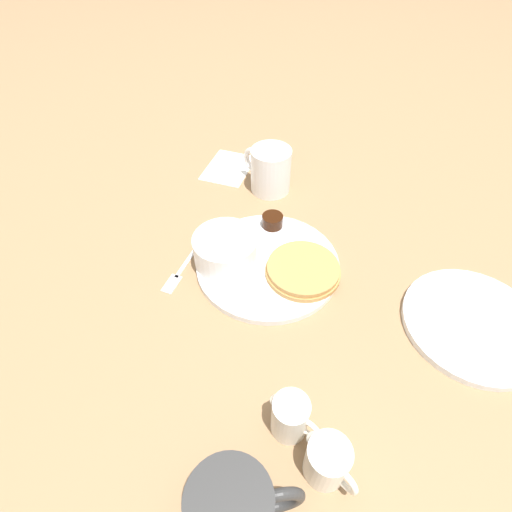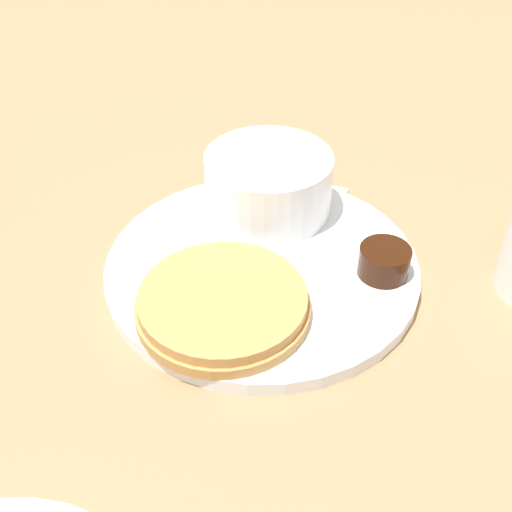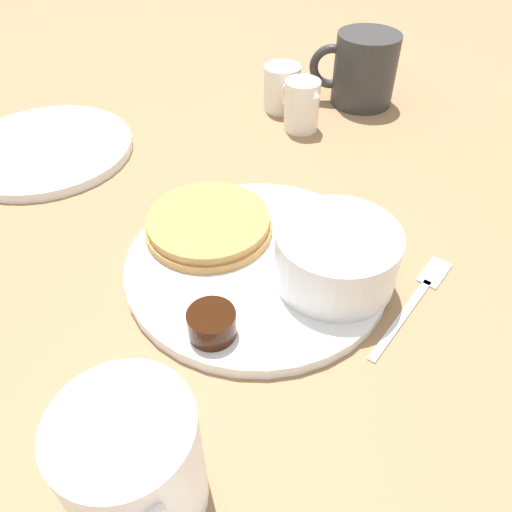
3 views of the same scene
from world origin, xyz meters
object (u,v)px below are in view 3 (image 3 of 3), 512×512
(coffee_mug, at_px, (138,469))
(fork, at_px, (419,294))
(plate, at_px, (257,264))
(bowl, at_px, (335,258))
(creamer_pitcher_near, at_px, (301,105))
(second_mug, at_px, (363,69))
(creamer_pitcher_far, at_px, (282,87))

(coffee_mug, xyz_separation_m, fork, (0.25, -0.15, -0.05))
(plate, relative_size, fork, 1.74)
(plate, distance_m, bowl, 0.08)
(creamer_pitcher_near, bearing_deg, second_mug, -30.24)
(coffee_mug, xyz_separation_m, creamer_pitcher_near, (0.51, 0.04, -0.01))
(bowl, bearing_deg, coffee_mug, 162.84)
(bowl, xyz_separation_m, creamer_pitcher_far, (0.34, 0.15, -0.01))
(coffee_mug, bearing_deg, bowl, -17.16)
(plate, distance_m, creamer_pitcher_far, 0.34)
(second_mug, bearing_deg, creamer_pitcher_near, 149.76)
(creamer_pitcher_far, height_order, fork, creamer_pitcher_far)
(plate, xyz_separation_m, coffee_mug, (-0.23, -0.00, 0.04))
(creamer_pitcher_near, height_order, fork, creamer_pitcher_near)
(creamer_pitcher_near, height_order, creamer_pitcher_far, creamer_pitcher_near)
(creamer_pitcher_near, distance_m, second_mug, 0.12)
(creamer_pitcher_far, bearing_deg, fork, -143.98)
(bowl, xyz_separation_m, coffee_mug, (-0.23, 0.07, 0.01))
(creamer_pitcher_far, bearing_deg, creamer_pitcher_near, -138.99)
(second_mug, bearing_deg, plate, 175.98)
(bowl, bearing_deg, creamer_pitcher_far, 24.17)
(bowl, distance_m, second_mug, 0.40)
(creamer_pitcher_far, bearing_deg, plate, -166.95)
(bowl, relative_size, creamer_pitcher_far, 1.71)
(coffee_mug, height_order, second_mug, second_mug)
(plate, xyz_separation_m, creamer_pitcher_far, (0.33, 0.08, 0.03))
(creamer_pitcher_near, distance_m, fork, 0.33)
(plate, relative_size, creamer_pitcher_far, 3.92)
(coffee_mug, relative_size, second_mug, 0.82)
(plate, relative_size, creamer_pitcher_near, 3.65)
(bowl, xyz_separation_m, creamer_pitcher_near, (0.29, 0.11, -0.01))
(coffee_mug, height_order, fork, coffee_mug)
(fork, bearing_deg, coffee_mug, 148.81)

